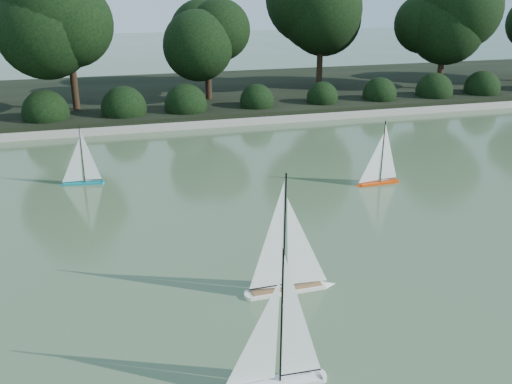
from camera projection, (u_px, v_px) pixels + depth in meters
ground at (304, 286)px, 7.58m from camera, size 80.00×80.00×0.00m
pond_coping at (191, 125)px, 15.67m from camera, size 40.00×0.35×0.18m
far_bank at (171, 96)px, 19.25m from camera, size 40.00×8.00×0.30m
tree_line at (214, 22)px, 17.29m from camera, size 26.31×3.93×4.39m
shrub_hedge at (185, 105)px, 16.35m from camera, size 29.10×1.10×1.10m
sailboat_white_a at (267, 365)px, 5.62m from camera, size 1.19×0.23×1.63m
sailboat_white_b at (294, 272)px, 7.39m from camera, size 1.28×0.23×1.75m
sailboat_orange at (376, 174)px, 11.30m from camera, size 1.00×0.20×1.37m
sailboat_teal at (79, 175)px, 11.31m from camera, size 0.92×0.27×1.25m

